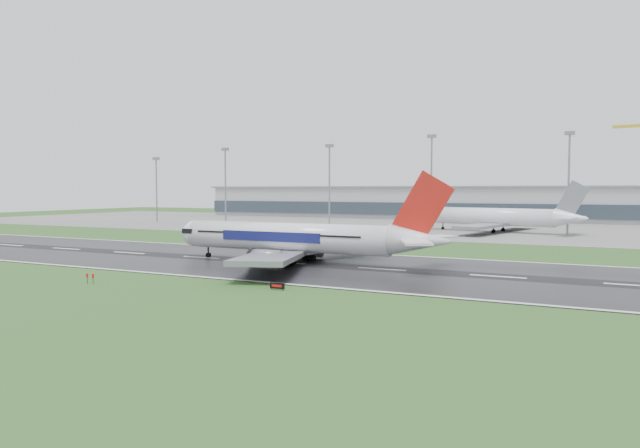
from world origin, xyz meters
The scene contains 12 objects.
ground centered at (0.00, 0.00, 0.00)m, with size 520.00×520.00×0.00m, color #244D1C.
runway centered at (0.00, 0.00, 0.05)m, with size 400.00×45.00×0.10m, color black.
apron centered at (0.00, 125.00, 0.04)m, with size 400.00×130.00×0.08m, color slate.
terminal centered at (0.00, 185.00, 7.50)m, with size 240.00×36.00×15.00m, color #989CA3.
main_airliner centered at (23.74, 0.76, 8.42)m, with size 56.37×53.68×16.64m, color white, non-canonical shape.
parked_airliner centered at (42.65, 102.00, 8.24)m, with size 55.67×51.83×16.32m, color white, non-canonical shape.
runway_sign centered at (34.02, -26.48, 0.52)m, with size 2.30×0.26×1.04m, color black, non-canonical shape.
floodmast_0 centered at (-101.77, 100.00, 13.51)m, with size 0.64×0.64×27.02m, color gray.
floodmast_1 centered at (-65.17, 100.00, 14.99)m, with size 0.64×0.64×29.98m, color gray.
floodmast_2 centered at (-18.02, 100.00, 14.91)m, with size 0.64×0.64×29.82m, color gray.
floodmast_3 centered at (20.79, 100.00, 15.92)m, with size 0.64×0.64×31.83m, color gray.
floodmast_4 centered at (64.35, 100.00, 15.51)m, with size 0.64×0.64×31.03m, color gray.
Camera 1 is at (76.05, -97.49, 14.28)m, focal length 32.85 mm.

